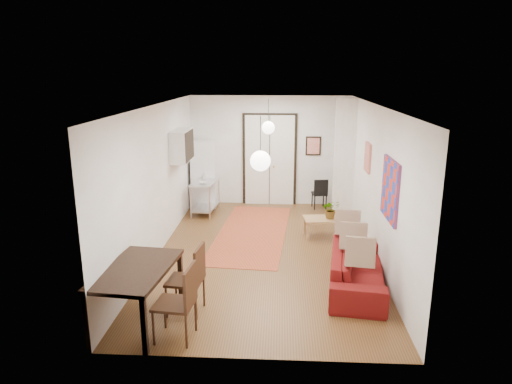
# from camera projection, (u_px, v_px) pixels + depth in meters

# --- Properties ---
(floor) EXTENTS (7.00, 7.00, 0.00)m
(floor) POSITION_uv_depth(u_px,v_px,m) (265.00, 252.00, 9.12)
(floor) COLOR brown
(floor) RESTS_ON ground
(ceiling) EXTENTS (4.20, 7.00, 0.02)m
(ceiling) POSITION_uv_depth(u_px,v_px,m) (265.00, 105.00, 8.38)
(ceiling) COLOR white
(ceiling) RESTS_ON wall_back
(wall_back) EXTENTS (4.20, 0.02, 2.90)m
(wall_back) POSITION_uv_depth(u_px,v_px,m) (270.00, 151.00, 12.13)
(wall_back) COLOR white
(wall_back) RESTS_ON floor
(wall_front) EXTENTS (4.20, 0.02, 2.90)m
(wall_front) POSITION_uv_depth(u_px,v_px,m) (254.00, 252.00, 5.37)
(wall_front) COLOR white
(wall_front) RESTS_ON floor
(wall_left) EXTENTS (0.02, 7.00, 2.90)m
(wall_left) POSITION_uv_depth(u_px,v_px,m) (157.00, 181.00, 8.86)
(wall_left) COLOR white
(wall_left) RESTS_ON floor
(wall_right) EXTENTS (0.02, 7.00, 2.90)m
(wall_right) POSITION_uv_depth(u_px,v_px,m) (376.00, 183.00, 8.64)
(wall_right) COLOR white
(wall_right) RESTS_ON floor
(double_doors) EXTENTS (1.44, 0.06, 2.50)m
(double_doors) POSITION_uv_depth(u_px,v_px,m) (270.00, 161.00, 12.15)
(double_doors) COLOR white
(double_doors) RESTS_ON wall_back
(stub_partition) EXTENTS (0.50, 0.10, 2.90)m
(stub_partition) POSITION_uv_depth(u_px,v_px,m) (344.00, 158.00, 11.11)
(stub_partition) COLOR white
(stub_partition) RESTS_ON floor
(wall_cabinet) EXTENTS (0.35, 1.00, 0.70)m
(wall_cabinet) POSITION_uv_depth(u_px,v_px,m) (182.00, 145.00, 10.18)
(wall_cabinet) COLOR white
(wall_cabinet) RESTS_ON wall_left
(painting_popart) EXTENTS (0.05, 1.00, 1.00)m
(painting_popart) POSITION_uv_depth(u_px,v_px,m) (390.00, 190.00, 7.38)
(painting_popart) COLOR red
(painting_popart) RESTS_ON wall_right
(painting_abstract) EXTENTS (0.05, 0.50, 0.60)m
(painting_abstract) POSITION_uv_depth(u_px,v_px,m) (368.00, 157.00, 9.32)
(painting_abstract) COLOR beige
(painting_abstract) RESTS_ON wall_right
(poster_back) EXTENTS (0.40, 0.03, 0.50)m
(poster_back) POSITION_uv_depth(u_px,v_px,m) (313.00, 146.00, 12.00)
(poster_back) COLOR red
(poster_back) RESTS_ON wall_back
(print_left) EXTENTS (0.03, 0.44, 0.54)m
(print_left) POSITION_uv_depth(u_px,v_px,m) (180.00, 140.00, 10.66)
(print_left) COLOR #A66B45
(print_left) RESTS_ON wall_left
(pendant_back) EXTENTS (0.30, 0.30, 0.80)m
(pendant_back) POSITION_uv_depth(u_px,v_px,m) (268.00, 128.00, 10.47)
(pendant_back) COLOR silver
(pendant_back) RESTS_ON ceiling
(pendant_front) EXTENTS (0.30, 0.30, 0.80)m
(pendant_front) POSITION_uv_depth(u_px,v_px,m) (260.00, 161.00, 6.61)
(pendant_front) COLOR silver
(pendant_front) RESTS_ON ceiling
(kilim_rug) EXTENTS (1.77, 4.04, 0.01)m
(kilim_rug) POSITION_uv_depth(u_px,v_px,m) (252.00, 232.00, 10.23)
(kilim_rug) COLOR #BF4A2F
(kilim_rug) RESTS_ON floor
(sofa) EXTENTS (2.30, 1.16, 0.64)m
(sofa) POSITION_uv_depth(u_px,v_px,m) (357.00, 268.00, 7.63)
(sofa) COLOR maroon
(sofa) RESTS_ON floor
(coffee_table) EXTENTS (1.00, 0.64, 0.42)m
(coffee_table) POSITION_uv_depth(u_px,v_px,m) (326.00, 220.00, 9.91)
(coffee_table) COLOR tan
(coffee_table) RESTS_ON floor
(potted_plant) EXTENTS (0.36, 0.41, 0.41)m
(potted_plant) POSITION_uv_depth(u_px,v_px,m) (331.00, 209.00, 9.84)
(potted_plant) COLOR #356E31
(potted_plant) RESTS_ON coffee_table
(kitchen_counter) EXTENTS (0.65, 1.14, 0.84)m
(kitchen_counter) POSITION_uv_depth(u_px,v_px,m) (205.00, 193.00, 11.52)
(kitchen_counter) COLOR silver
(kitchen_counter) RESTS_ON floor
(bowl) EXTENTS (0.21, 0.21, 0.05)m
(bowl) POSITION_uv_depth(u_px,v_px,m) (203.00, 183.00, 11.15)
(bowl) COLOR beige
(bowl) RESTS_ON kitchen_counter
(soap_bottle) EXTENTS (0.09, 0.09, 0.17)m
(soap_bottle) POSITION_uv_depth(u_px,v_px,m) (204.00, 175.00, 11.66)
(soap_bottle) COLOR teal
(soap_bottle) RESTS_ON kitchen_counter
(fridge) EXTENTS (0.70, 0.70, 1.76)m
(fridge) POSITION_uv_depth(u_px,v_px,m) (203.00, 174.00, 12.03)
(fridge) COLOR silver
(fridge) RESTS_ON floor
(dining_table) EXTENTS (1.04, 1.63, 0.85)m
(dining_table) POSITION_uv_depth(u_px,v_px,m) (137.00, 274.00, 6.38)
(dining_table) COLOR black
(dining_table) RESTS_ON floor
(dining_chair_near) EXTENTS (0.56, 0.75, 1.06)m
(dining_chair_near) POSITION_uv_depth(u_px,v_px,m) (186.00, 271.00, 6.83)
(dining_chair_near) COLOR #381F12
(dining_chair_near) RESTS_ON floor
(dining_chair_far) EXTENTS (0.56, 0.75, 1.06)m
(dining_chair_far) POSITION_uv_depth(u_px,v_px,m) (176.00, 293.00, 6.16)
(dining_chair_far) COLOR #381F12
(dining_chair_far) RESTS_ON floor
(black_side_chair) EXTENTS (0.42, 0.42, 0.80)m
(black_side_chair) POSITION_uv_depth(u_px,v_px,m) (319.00, 190.00, 12.03)
(black_side_chair) COLOR black
(black_side_chair) RESTS_ON floor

